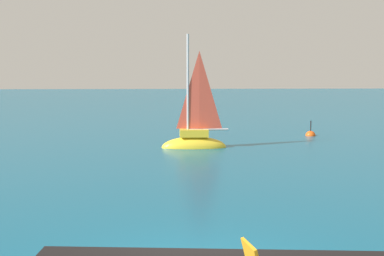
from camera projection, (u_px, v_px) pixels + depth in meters
name	position (u px, v px, depth m)	size (l,w,h in m)	color
sailboat_near	(194.00, 141.00, 25.03)	(3.19, 1.07, 5.89)	yellow
marker_buoy	(310.00, 136.00, 29.29)	(0.56, 0.56, 1.13)	#EA5114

